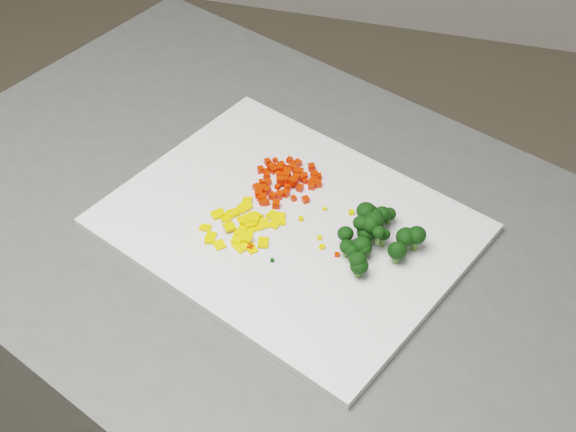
% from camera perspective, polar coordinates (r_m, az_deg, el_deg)
% --- Properties ---
extents(counter_block, '(1.06, 0.93, 0.90)m').
position_cam_1_polar(counter_block, '(1.33, -1.78, -13.85)').
color(counter_block, '#474745').
rests_on(counter_block, ground).
extents(cutting_board, '(0.49, 0.45, 0.01)m').
position_cam_1_polar(cutting_board, '(0.95, -0.00, -0.66)').
color(cutting_board, silver).
rests_on(cutting_board, counter_block).
extents(carrot_pile, '(0.09, 0.09, 0.02)m').
position_cam_1_polar(carrot_pile, '(0.99, -0.23, 2.82)').
color(carrot_pile, '#F11802').
rests_on(carrot_pile, cutting_board).
extents(pepper_pile, '(0.10, 0.10, 0.01)m').
position_cam_1_polar(pepper_pile, '(0.93, -3.22, -0.78)').
color(pepper_pile, yellow).
rests_on(pepper_pile, cutting_board).
extents(broccoli_pile, '(0.11, 0.11, 0.05)m').
position_cam_1_polar(broccoli_pile, '(0.91, 5.84, -0.87)').
color(broccoli_pile, black).
rests_on(broccoli_pile, cutting_board).
extents(carrot_cube_0, '(0.01, 0.01, 0.01)m').
position_cam_1_polar(carrot_cube_0, '(1.01, -1.15, 3.50)').
color(carrot_cube_0, '#F11802').
rests_on(carrot_cube_0, carrot_pile).
extents(carrot_cube_1, '(0.01, 0.01, 0.01)m').
position_cam_1_polar(carrot_cube_1, '(1.02, 0.12, 4.00)').
color(carrot_cube_1, '#F11802').
rests_on(carrot_cube_1, carrot_pile).
extents(carrot_cube_2, '(0.01, 0.01, 0.01)m').
position_cam_1_polar(carrot_cube_2, '(0.99, 0.55, 2.76)').
color(carrot_cube_2, '#F11802').
rests_on(carrot_cube_2, carrot_pile).
extents(carrot_cube_3, '(0.01, 0.01, 0.01)m').
position_cam_1_polar(carrot_cube_3, '(0.99, -1.93, 2.43)').
color(carrot_cube_3, '#F11802').
rests_on(carrot_cube_3, carrot_pile).
extents(carrot_cube_4, '(0.01, 0.01, 0.01)m').
position_cam_1_polar(carrot_cube_4, '(1.01, 1.68, 3.48)').
color(carrot_cube_4, '#F11802').
rests_on(carrot_cube_4, carrot_pile).
extents(carrot_cube_5, '(0.01, 0.01, 0.01)m').
position_cam_1_polar(carrot_cube_5, '(1.00, 1.92, 2.92)').
color(carrot_cube_5, '#F11802').
rests_on(carrot_cube_5, carrot_pile).
extents(carrot_cube_6, '(0.01, 0.01, 0.01)m').
position_cam_1_polar(carrot_cube_6, '(1.01, 0.33, 3.50)').
color(carrot_cube_6, '#F11802').
rests_on(carrot_cube_6, carrot_pile).
extents(carrot_cube_7, '(0.01, 0.01, 0.01)m').
position_cam_1_polar(carrot_cube_7, '(0.98, 0.85, 2.00)').
color(carrot_cube_7, '#F11802').
rests_on(carrot_cube_7, carrot_pile).
extents(carrot_cube_8, '(0.01, 0.01, 0.01)m').
position_cam_1_polar(carrot_cube_8, '(0.98, -1.96, 1.90)').
color(carrot_cube_8, '#F11802').
rests_on(carrot_cube_8, carrot_pile).
extents(carrot_cube_9, '(0.01, 0.01, 0.01)m').
position_cam_1_polar(carrot_cube_9, '(0.99, 2.15, 2.32)').
color(carrot_cube_9, '#F11802').
rests_on(carrot_cube_9, carrot_pile).
extents(carrot_cube_10, '(0.01, 0.01, 0.01)m').
position_cam_1_polar(carrot_cube_10, '(0.98, 0.06, 2.53)').
color(carrot_cube_10, '#F11802').
rests_on(carrot_cube_10, carrot_pile).
extents(carrot_cube_11, '(0.01, 0.01, 0.01)m').
position_cam_1_polar(carrot_cube_11, '(0.97, 0.40, 1.26)').
color(carrot_cube_11, '#F11802').
rests_on(carrot_cube_11, carrot_pile).
extents(carrot_cube_12, '(0.01, 0.01, 0.01)m').
position_cam_1_polar(carrot_cube_12, '(0.99, 1.70, 2.41)').
color(carrot_cube_12, '#F11802').
rests_on(carrot_cube_12, carrot_pile).
extents(carrot_cube_13, '(0.01, 0.01, 0.01)m').
position_cam_1_polar(carrot_cube_13, '(0.99, 0.45, 2.73)').
color(carrot_cube_13, '#F11802').
rests_on(carrot_cube_13, carrot_pile).
extents(carrot_cube_14, '(0.01, 0.01, 0.01)m').
position_cam_1_polar(carrot_cube_14, '(0.97, -1.48, 0.96)').
color(carrot_cube_14, '#F11802').
rests_on(carrot_cube_14, carrot_pile).
extents(carrot_cube_15, '(0.01, 0.01, 0.01)m').
position_cam_1_polar(carrot_cube_15, '(0.98, -2.03, 2.00)').
color(carrot_cube_15, '#F11802').
rests_on(carrot_cube_15, carrot_pile).
extents(carrot_cube_16, '(0.01, 0.01, 0.01)m').
position_cam_1_polar(carrot_cube_16, '(0.98, -2.16, 1.53)').
color(carrot_cube_16, '#F11802').
rests_on(carrot_cube_16, carrot_pile).
extents(carrot_cube_17, '(0.01, 0.01, 0.01)m').
position_cam_1_polar(carrot_cube_17, '(0.98, -2.26, 2.04)').
color(carrot_cube_17, '#F11802').
rests_on(carrot_cube_17, carrot_pile).
extents(carrot_cube_18, '(0.01, 0.01, 0.01)m').
position_cam_1_polar(carrot_cube_18, '(1.00, -0.26, 3.31)').
color(carrot_cube_18, '#F11802').
rests_on(carrot_cube_18, carrot_pile).
extents(carrot_cube_19, '(0.01, 0.01, 0.01)m').
position_cam_1_polar(carrot_cube_19, '(1.01, -1.61, 3.20)').
color(carrot_cube_19, '#F11802').
rests_on(carrot_cube_19, carrot_pile).
extents(carrot_cube_20, '(0.01, 0.01, 0.01)m').
position_cam_1_polar(carrot_cube_20, '(1.00, 0.68, 3.16)').
color(carrot_cube_20, '#F11802').
rests_on(carrot_cube_20, carrot_pile).
extents(carrot_cube_21, '(0.01, 0.01, 0.01)m').
position_cam_1_polar(carrot_cube_21, '(1.01, -0.83, 3.44)').
color(carrot_cube_21, '#F11802').
rests_on(carrot_cube_21, carrot_pile).
extents(carrot_cube_22, '(0.01, 0.01, 0.01)m').
position_cam_1_polar(carrot_cube_22, '(1.01, -0.20, 3.49)').
color(carrot_cube_22, '#F11802').
rests_on(carrot_cube_22, carrot_pile).
extents(carrot_cube_23, '(0.01, 0.01, 0.01)m').
position_cam_1_polar(carrot_cube_23, '(1.02, -1.46, 3.87)').
color(carrot_cube_23, '#F11802').
rests_on(carrot_cube_23, carrot_pile).
extents(carrot_cube_24, '(0.01, 0.01, 0.01)m').
position_cam_1_polar(carrot_cube_24, '(0.97, -0.61, 1.50)').
color(carrot_cube_24, '#F11802').
rests_on(carrot_cube_24, carrot_pile).
extents(carrot_cube_25, '(0.01, 0.01, 0.01)m').
position_cam_1_polar(carrot_cube_25, '(0.99, -1.74, 2.08)').
color(carrot_cube_25, '#F11802').
rests_on(carrot_cube_25, carrot_pile).
extents(carrot_cube_26, '(0.01, 0.01, 0.01)m').
position_cam_1_polar(carrot_cube_26, '(0.98, -0.15, 1.63)').
color(carrot_cube_26, '#F11802').
rests_on(carrot_cube_26, carrot_pile).
extents(carrot_cube_27, '(0.01, 0.01, 0.01)m').
position_cam_1_polar(carrot_cube_27, '(0.98, -0.07, 2.06)').
color(carrot_cube_27, '#F11802').
rests_on(carrot_cube_27, carrot_pile).
extents(carrot_cube_28, '(0.01, 0.01, 0.01)m').
position_cam_1_polar(carrot_cube_28, '(1.00, 1.04, 2.76)').
color(carrot_cube_28, '#F11802').
rests_on(carrot_cube_28, carrot_pile).
extents(carrot_cube_29, '(0.01, 0.01, 0.01)m').
position_cam_1_polar(carrot_cube_29, '(0.99, -0.67, 2.95)').
color(carrot_cube_29, '#F11802').
rests_on(carrot_cube_29, carrot_pile).
extents(carrot_cube_30, '(0.01, 0.01, 0.01)m').
position_cam_1_polar(carrot_cube_30, '(1.02, 0.32, 3.75)').
color(carrot_cube_30, '#F11802').
rests_on(carrot_cube_30, carrot_pile).
extents(carrot_cube_31, '(0.01, 0.01, 0.01)m').
position_cam_1_polar(carrot_cube_31, '(0.99, 1.89, 2.58)').
color(carrot_cube_31, '#F11802').
rests_on(carrot_cube_31, carrot_pile).
extents(carrot_cube_32, '(0.01, 0.01, 0.01)m').
position_cam_1_polar(carrot_cube_32, '(1.00, -0.56, 2.90)').
color(carrot_cube_32, '#F11802').
rests_on(carrot_cube_32, carrot_pile).
extents(carrot_cube_33, '(0.01, 0.01, 0.01)m').
position_cam_1_polar(carrot_cube_33, '(0.99, 1.20, 2.50)').
color(carrot_cube_33, '#F11802').
rests_on(carrot_cube_33, carrot_pile).
extents(carrot_cube_34, '(0.01, 0.01, 0.01)m').
position_cam_1_polar(carrot_cube_34, '(0.98, -2.12, 1.61)').
color(carrot_cube_34, '#F11802').
rests_on(carrot_cube_34, carrot_pile).
extents(carrot_cube_35, '(0.01, 0.01, 0.01)m').
position_cam_1_polar(carrot_cube_35, '(0.96, -0.85, 0.83)').
color(carrot_cube_35, '#F11802').
rests_on(carrot_cube_35, carrot_pile).
extents(carrot_cube_36, '(0.01, 0.01, 0.01)m').
position_cam_1_polar(carrot_cube_36, '(0.97, -1.08, 1.42)').
color(carrot_cube_36, '#F11802').
rests_on(carrot_cube_36, carrot_pile).
extents(carrot_cube_37, '(0.01, 0.01, 0.01)m').
position_cam_1_polar(carrot_cube_37, '(0.98, -1.54, 1.82)').
color(carrot_cube_37, '#F11802').
rests_on(carrot_cube_37, carrot_pile).
extents(carrot_cube_38, '(0.01, 0.01, 0.01)m').
position_cam_1_polar(carrot_cube_38, '(1.00, -0.52, 3.03)').
color(carrot_cube_38, '#F11802').
rests_on(carrot_cube_38, carrot_pile).
extents(carrot_cube_39, '(0.01, 0.01, 0.01)m').
position_cam_1_polar(carrot_cube_39, '(0.97, -1.71, 0.98)').
color(carrot_cube_39, '#F11802').
rests_on(carrot_cube_39, carrot_pile).
extents(carrot_cube_40, '(0.01, 0.01, 0.01)m').
position_cam_1_polar(carrot_cube_40, '(1.00, 2.18, 2.82)').
color(carrot_cube_40, '#F11802').
rests_on(carrot_cube_40, carrot_pile).
extents(carrot_cube_41, '(0.01, 0.01, 0.01)m').
position_cam_1_polar(carrot_cube_41, '(0.99, -1.47, 2.38)').
color(carrot_cube_41, '#F11802').
rests_on(carrot_cube_41, carrot_pile).
extents(carrot_cube_42, '(0.01, 0.01, 0.01)m').
position_cam_1_polar(carrot_cube_42, '(0.99, 1.70, 2.14)').
color(carrot_cube_42, '#F11802').
rests_on(carrot_cube_42, carrot_pile).
extents(carrot_cube_43, '(0.01, 0.01, 0.01)m').
position_cam_1_polar(carrot_cube_43, '(0.98, 0.53, 2.58)').
color(carrot_cube_43, '#F11802').
rests_on(carrot_cube_43, carrot_pile).
extents(carrot_cube_44, '(0.01, 0.01, 0.01)m').
position_cam_1_polar(carrot_cube_44, '(0.97, 1.26, 1.17)').
color(carrot_cube_44, '#F11802').
rests_on(carrot_cube_44, carrot_pile).
extents(carrot_cube_45, '(0.01, 0.01, 0.01)m').
position_cam_1_polar(carrot_cube_45, '(0.98, -0.75, 2.09)').
color(carrot_cube_45, '#F11802').
rests_on(carrot_cube_45, carrot_pile).
extents(carrot_cube_46, '(0.01, 0.01, 0.01)m').
position_cam_1_polar(carrot_cube_46, '(1.00, -1.48, 2.92)').
color(carrot_cube_46, '#F11802').
rests_on(carrot_cube_46, carrot_pile).
extents(carrot_cube_47, '(0.01, 0.01, 0.01)m').
position_cam_1_polar(carrot_cube_47, '(0.97, -2.05, 1.27)').
color(carrot_cube_47, '#F11802').
rests_on(carrot_cube_47, carrot_pile).
extents(carrot_cube_48, '(0.01, 0.01, 0.01)m').
position_cam_1_polar(carrot_cube_48, '(1.01, -1.16, 3.49)').
color(carrot_cube_48, '#F11802').
rests_on(carrot_cube_48, carrot_pile).
extents(carrot_cube_49, '(0.01, 0.01, 0.01)m').
position_cam_1_polar(carrot_cube_49, '(0.98, 0.36, 2.51)').
color(carrot_cube_49, '#F11802').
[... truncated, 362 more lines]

